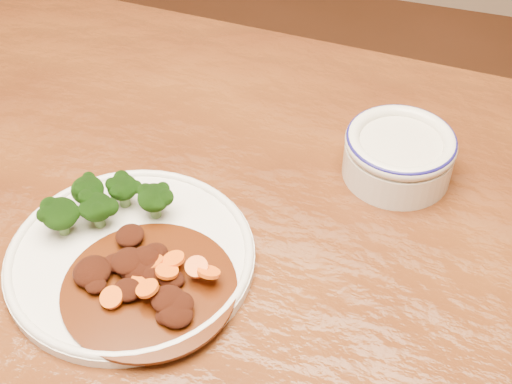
% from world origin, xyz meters
% --- Properties ---
extents(dining_table, '(1.55, 0.99, 0.75)m').
position_xyz_m(dining_table, '(0.00, 0.00, 0.67)').
color(dining_table, '#5F2F10').
rests_on(dining_table, ground).
extents(dinner_plate, '(0.25, 0.25, 0.02)m').
position_xyz_m(dinner_plate, '(-0.04, -0.02, 0.76)').
color(dinner_plate, silver).
rests_on(dinner_plate, dining_table).
extents(broccoli_florets, '(0.12, 0.09, 0.04)m').
position_xyz_m(broccoli_florets, '(-0.09, 0.02, 0.79)').
color(broccoli_florets, '#5B8444').
rests_on(broccoli_florets, dinner_plate).
extents(mince_stew, '(0.17, 0.17, 0.03)m').
position_xyz_m(mince_stew, '(-0.01, -0.05, 0.77)').
color(mince_stew, '#491E07').
rests_on(mince_stew, dinner_plate).
extents(dip_bowl, '(0.13, 0.13, 0.06)m').
position_xyz_m(dip_bowl, '(0.19, 0.19, 0.78)').
color(dip_bowl, beige).
rests_on(dip_bowl, dining_table).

